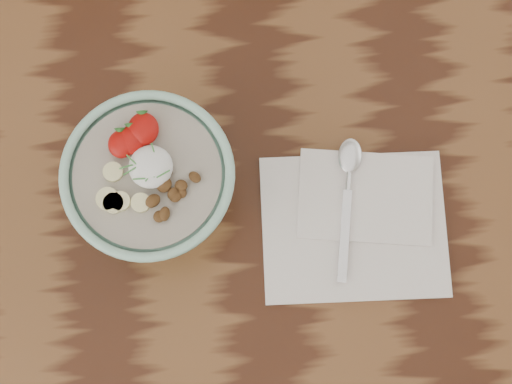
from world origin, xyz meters
TOP-DOWN VIEW (x-y plane):
  - table at (0.00, 0.00)cm, footprint 160.00×90.00cm
  - breakfast_bowl at (7.88, 2.48)cm, footprint 20.30×20.30cm
  - napkin at (32.88, -3.40)cm, footprint 24.26×20.65cm
  - spoon at (32.38, 2.28)cm, footprint 5.31×18.71cm

SIDE VIEW (x-z plane):
  - table at x=0.00cm, z-range 28.20..103.20cm
  - napkin at x=32.88cm, z-range 74.88..76.33cm
  - spoon at x=32.38cm, z-range 76.36..77.34cm
  - breakfast_bowl at x=7.88cm, z-range 75.19..88.52cm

